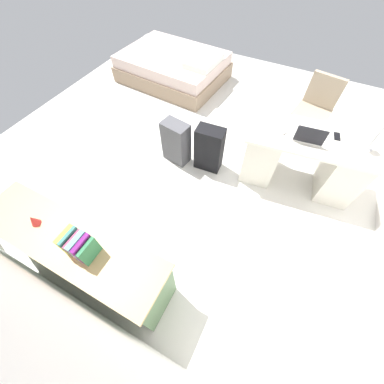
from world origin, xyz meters
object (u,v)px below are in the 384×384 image
Objects in this scene: bed at (174,67)px; suitcase_spare_grey at (176,142)px; office_chair at (311,114)px; desk_lamp at (378,129)px; suitcase_black at (209,149)px; figurine_small at (33,220)px; credenza at (84,256)px; desk at (302,159)px; computer_mouse at (284,131)px; laptop at (309,136)px; cell_phone_near_laptop at (337,136)px.

suitcase_spare_grey is (-1.11, 1.87, 0.07)m from bed.
desk_lamp is (-0.58, 0.87, 0.59)m from office_chair.
suitcase_spare_grey is (0.47, 0.08, -0.01)m from suitcase_black.
figurine_small reaches higher than suitcase_spare_grey.
desk_lamp is at bearing -132.39° from credenza.
desk_lamp is 3.14× the size of figurine_small.
credenza reaches higher than suitcase_spare_grey.
suitcase_spare_grey is 2.27m from desk_lamp.
office_chair is 2.70m from bed.
figurine_small is (0.79, 1.91, 0.48)m from suitcase_black.
desk is 0.94m from office_chair.
suitcase_spare_grey is at bearing 6.60° from computer_mouse.
suitcase_spare_grey is at bearing 13.70° from desk.
laptop is 3.35× the size of computer_mouse.
credenza is at bearing 54.49° from desk.
suitcase_black is 1.50m from cell_phone_near_laptop.
office_chair reaches higher than desk.
laptop reaches higher than figurine_small.
cell_phone_near_laptop is at bearing -167.11° from suitcase_black.
credenza is 3.17m from desk_lamp.
cell_phone_near_laptop reaches higher than suitcase_black.
bed is (1.13, -3.70, -0.13)m from credenza.
suitcase_spare_grey is 1.87× the size of laptop.
desk is 1.18m from suitcase_black.
suitcase_black is 1.82m from desk_lamp.
figurine_small reaches higher than bed.
cell_phone_near_laptop is (-1.82, -2.35, 0.39)m from credenza.
credenza is at bearing 64.40° from office_chair.
office_chair reaches higher than suitcase_spare_grey.
bed is at bearing -35.13° from cell_phone_near_laptop.
computer_mouse is 0.74× the size of cell_phone_near_laptop.
suitcase_spare_grey is (0.02, -1.83, -0.06)m from credenza.
bed is 2.17m from suitcase_spare_grey.
bed is 14.71× the size of cell_phone_near_laptop.
credenza is 0.90× the size of bed.
bed is at bearing -28.54° from desk.
desk_lamp reaches higher than suitcase_spare_grey.
desk reaches higher than suitcase_spare_grey.
laptop is at bearing 15.15° from desk_lamp.
suitcase_black is at bearing 7.22° from cell_phone_near_laptop.
computer_mouse is 0.59m from cell_phone_near_laptop.
office_chair is 3.50m from credenza.
suitcase_spare_grey is (1.60, 0.39, -0.08)m from desk.
office_chair is 2.03m from suitcase_spare_grey.
computer_mouse is at bearing 13.17° from desk.
suitcase_black reaches higher than bed.
laptop is at bearing -131.13° from figurine_small.
desk_lamp is 3.35m from figurine_small.
laptop reaches higher than desk.
desk_lamp is at bearing -171.74° from suitcase_black.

